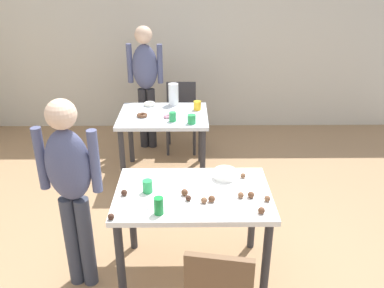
# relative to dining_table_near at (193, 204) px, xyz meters

# --- Properties ---
(ground_plane) EXTENTS (6.40, 6.40, 0.00)m
(ground_plane) POSITION_rel_dining_table_near_xyz_m (0.12, 0.02, -0.64)
(ground_plane) COLOR #9E7A56
(wall_back) EXTENTS (6.40, 0.10, 2.60)m
(wall_back) POSITION_rel_dining_table_near_xyz_m (0.12, 3.22, 0.66)
(wall_back) COLOR beige
(wall_back) RESTS_ON ground_plane
(dining_table_near) EXTENTS (1.14, 0.75, 0.75)m
(dining_table_near) POSITION_rel_dining_table_near_xyz_m (0.00, 0.00, 0.00)
(dining_table_near) COLOR white
(dining_table_near) RESTS_ON ground_plane
(dining_table_far) EXTENTS (0.98, 0.80, 0.75)m
(dining_table_far) POSITION_rel_dining_table_near_xyz_m (-0.31, 1.64, -0.01)
(dining_table_far) COLOR silver
(dining_table_far) RESTS_ON ground_plane
(chair_far_table) EXTENTS (0.40, 0.40, 0.87)m
(chair_far_table) POSITION_rel_dining_table_near_xyz_m (-0.12, 2.40, -0.15)
(chair_far_table) COLOR #2D2D33
(chair_far_table) RESTS_ON ground_plane
(person_girl_near) EXTENTS (0.46, 0.24, 1.50)m
(person_girl_near) POSITION_rel_dining_table_near_xyz_m (-0.85, -0.09, 0.25)
(person_girl_near) COLOR #383D4C
(person_girl_near) RESTS_ON ground_plane
(person_adult_far) EXTENTS (0.45, 0.22, 1.59)m
(person_adult_far) POSITION_rel_dining_table_near_xyz_m (-0.57, 2.43, 0.32)
(person_adult_far) COLOR #28282D
(person_adult_far) RESTS_ON ground_plane
(mixing_bowl) EXTENTS (0.17, 0.17, 0.07)m
(mixing_bowl) POSITION_rel_dining_table_near_xyz_m (0.25, 0.21, 0.14)
(mixing_bowl) COLOR white
(mixing_bowl) RESTS_ON dining_table_near
(soda_can) EXTENTS (0.07, 0.07, 0.12)m
(soda_can) POSITION_rel_dining_table_near_xyz_m (-0.23, -0.27, 0.17)
(soda_can) COLOR #198438
(soda_can) RESTS_ON dining_table_near
(fork_near) EXTENTS (0.17, 0.02, 0.01)m
(fork_near) POSITION_rel_dining_table_near_xyz_m (-0.39, -0.22, 0.11)
(fork_near) COLOR silver
(fork_near) RESTS_ON dining_table_near
(cup_near_0) EXTENTS (0.07, 0.07, 0.10)m
(cup_near_0) POSITION_rel_dining_table_near_xyz_m (-0.33, 0.01, 0.15)
(cup_near_0) COLOR green
(cup_near_0) RESTS_ON dining_table_near
(cake_ball_0) EXTENTS (0.05, 0.05, 0.05)m
(cake_ball_0) POSITION_rel_dining_table_near_xyz_m (-0.50, -0.04, 0.13)
(cake_ball_0) COLOR #3D2319
(cake_ball_0) RESTS_ON dining_table_near
(cake_ball_1) EXTENTS (0.05, 0.05, 0.05)m
(cake_ball_1) POSITION_rel_dining_table_near_xyz_m (0.46, -0.28, 0.13)
(cake_ball_1) COLOR brown
(cake_ball_1) RESTS_ON dining_table_near
(cake_ball_2) EXTENTS (0.04, 0.04, 0.04)m
(cake_ball_2) POSITION_rel_dining_table_near_xyz_m (-0.54, -0.34, 0.13)
(cake_ball_2) COLOR #3D2319
(cake_ball_2) RESTS_ON dining_table_near
(cake_ball_3) EXTENTS (0.05, 0.05, 0.05)m
(cake_ball_3) POSITION_rel_dining_table_near_xyz_m (-0.06, -0.04, 0.13)
(cake_ball_3) COLOR brown
(cake_ball_3) RESTS_ON dining_table_near
(cake_ball_4) EXTENTS (0.04, 0.04, 0.04)m
(cake_ball_4) POSITION_rel_dining_table_near_xyz_m (0.52, -0.13, 0.13)
(cake_ball_4) COLOR brown
(cake_ball_4) RESTS_ON dining_table_near
(cake_ball_5) EXTENTS (0.04, 0.04, 0.04)m
(cake_ball_5) POSITION_rel_dining_table_near_xyz_m (0.08, -0.15, 0.13)
(cake_ball_5) COLOR brown
(cake_ball_5) RESTS_ON dining_table_near
(cake_ball_6) EXTENTS (0.05, 0.05, 0.05)m
(cake_ball_6) POSITION_rel_dining_table_near_xyz_m (0.13, -0.13, 0.13)
(cake_ball_6) COLOR brown
(cake_ball_6) RESTS_ON dining_table_near
(cake_ball_7) EXTENTS (0.04, 0.04, 0.04)m
(cake_ball_7) POSITION_rel_dining_table_near_xyz_m (0.34, -0.08, 0.13)
(cake_ball_7) COLOR brown
(cake_ball_7) RESTS_ON dining_table_near
(cake_ball_8) EXTENTS (0.04, 0.04, 0.04)m
(cake_ball_8) POSITION_rel_dining_table_near_xyz_m (-0.03, -0.11, 0.13)
(cake_ball_8) COLOR #3D2319
(cake_ball_8) RESTS_ON dining_table_near
(cake_ball_9) EXTENTS (0.05, 0.05, 0.05)m
(cake_ball_9) POSITION_rel_dining_table_near_xyz_m (0.41, -0.08, 0.13)
(cake_ball_9) COLOR brown
(cake_ball_9) RESTS_ON dining_table_near
(cake_ball_10) EXTENTS (0.04, 0.04, 0.04)m
(cake_ball_10) POSITION_rel_dining_table_near_xyz_m (0.39, 0.21, 0.13)
(cake_ball_10) COLOR brown
(cake_ball_10) RESTS_ON dining_table_near
(pitcher_far) EXTENTS (0.12, 0.12, 0.25)m
(pitcher_far) POSITION_rel_dining_table_near_xyz_m (-0.20, 1.98, 0.23)
(pitcher_far) COLOR white
(pitcher_far) RESTS_ON dining_table_far
(cup_far_0) EXTENTS (0.09, 0.09, 0.10)m
(cup_far_0) POSITION_rel_dining_table_near_xyz_m (0.00, 1.36, 0.15)
(cup_far_0) COLOR green
(cup_far_0) RESTS_ON dining_table_far
(cup_far_1) EXTENTS (0.08, 0.08, 0.10)m
(cup_far_1) POSITION_rel_dining_table_near_xyz_m (0.07, 1.79, 0.16)
(cup_far_1) COLOR yellow
(cup_far_1) RESTS_ON dining_table_far
(cup_far_2) EXTENTS (0.07, 0.07, 0.10)m
(cup_far_2) POSITION_rel_dining_table_near_xyz_m (-0.20, 1.43, 0.16)
(cup_far_2) COLOR green
(cup_far_2) RESTS_ON dining_table_far
(donut_far_0) EXTENTS (0.14, 0.14, 0.04)m
(donut_far_0) POSITION_rel_dining_table_near_xyz_m (-0.48, 1.94, 0.13)
(donut_far_0) COLOR white
(donut_far_0) RESTS_ON dining_table_far
(donut_far_1) EXTENTS (0.10, 0.10, 0.03)m
(donut_far_1) POSITION_rel_dining_table_near_xyz_m (-0.25, 1.54, 0.12)
(donut_far_1) COLOR pink
(donut_far_1) RESTS_ON dining_table_far
(donut_far_2) EXTENTS (0.12, 0.12, 0.03)m
(donut_far_2) POSITION_rel_dining_table_near_xyz_m (-0.53, 1.57, 0.12)
(donut_far_2) COLOR brown
(donut_far_2) RESTS_ON dining_table_far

